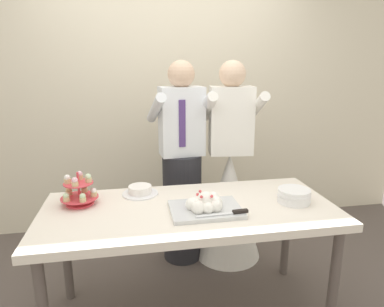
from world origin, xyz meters
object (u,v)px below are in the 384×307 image
object	(u,v)px
dessert_table	(190,218)
person_bride	(229,192)
round_cake	(140,191)
main_cake_tray	(206,205)
plate_stack	(294,196)
person_groom	(182,175)
cupcake_stand	(79,192)

from	to	relation	value
dessert_table	person_bride	distance (m)	0.82
round_cake	person_bride	size ratio (longest dim) A/B	0.14
main_cake_tray	dessert_table	bearing A→B (deg)	136.20
main_cake_tray	person_bride	bearing A→B (deg)	63.72
plate_stack	person_bride	distance (m)	0.79
person_bride	person_groom	bearing A→B (deg)	175.22
round_cake	cupcake_stand	bearing A→B (deg)	-164.92
person_bride	dessert_table	bearing A→B (deg)	-123.87
main_cake_tray	person_bride	xyz separation A→B (m)	(0.37, 0.75, -0.23)
dessert_table	main_cake_tray	bearing A→B (deg)	-43.80
main_cake_tray	person_bride	world-z (taller)	person_bride
plate_stack	person_bride	bearing A→B (deg)	106.29
plate_stack	person_bride	world-z (taller)	person_bride
dessert_table	cupcake_stand	world-z (taller)	cupcake_stand
cupcake_stand	dessert_table	bearing A→B (deg)	-13.81
cupcake_stand	main_cake_tray	world-z (taller)	cupcake_stand
plate_stack	person_groom	bearing A→B (deg)	128.85
person_groom	round_cake	bearing A→B (deg)	-128.47
main_cake_tray	person_groom	xyz separation A→B (m)	(-0.02, 0.79, -0.07)
dessert_table	plate_stack	distance (m)	0.68
dessert_table	main_cake_tray	world-z (taller)	main_cake_tray
round_cake	person_groom	distance (m)	0.57
main_cake_tray	person_groom	world-z (taller)	person_groom
round_cake	person_groom	xyz separation A→B (m)	(0.35, 0.44, -0.05)
main_cake_tray	round_cake	bearing A→B (deg)	137.44
dessert_table	person_bride	xyz separation A→B (m)	(0.45, 0.68, -0.12)
dessert_table	person_bride	world-z (taller)	person_bride
main_cake_tray	person_bride	size ratio (longest dim) A/B	0.26
cupcake_stand	person_groom	size ratio (longest dim) A/B	0.14
plate_stack	person_groom	size ratio (longest dim) A/B	0.13
main_cake_tray	person_groom	distance (m)	0.79
main_cake_tray	round_cake	distance (m)	0.51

